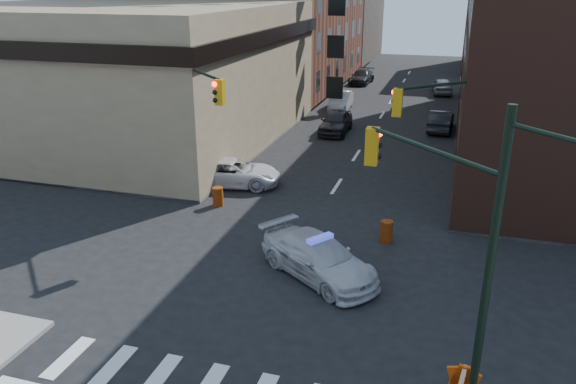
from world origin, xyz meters
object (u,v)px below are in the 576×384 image
Objects in this scene: parked_car_wnear at (336,122)px; pickup at (232,172)px; pedestrian_b at (128,172)px; barrel_bank at (218,196)px; police_car at (319,258)px; barricade_nw_a at (193,176)px; barrel_road at (386,232)px; parked_car_wfar at (341,101)px; parked_car_enear at (441,121)px; pedestrian_a at (165,176)px.

pickup is at bearing -103.92° from parked_car_wnear.
barrel_bank is at bearing 0.71° from pedestrian_b.
police_car is at bearing -40.30° from barrel_bank.
barricade_nw_a is (-1.91, -0.93, -0.09)m from pickup.
barrel_road is at bearing -2.49° from pedestrian_b.
parked_car_enear is (8.60, -5.16, -0.00)m from parked_car_wfar.
barrel_road is at bearing -71.84° from parked_car_wnear.
parked_car_wfar is 26.43m from barrel_road.
pickup is 1.07× the size of parked_car_wnear.
barrel_road is at bearing -11.77° from barrel_bank.
parked_car_wfar is 4.85× the size of barrel_road.
parked_car_wnear is 14.47m from barricade_nw_a.
pedestrian_b is at bearing -145.69° from pedestrian_a.
parked_car_enear reaches higher than pickup.
parked_car_wnear is 3.77× the size of barricade_nw_a.
pedestrian_b is (-6.64, -23.03, 0.24)m from parked_car_wfar.
barricade_nw_a is at bearing 105.02° from pedestrian_a.
parked_car_wfar is at bearing 45.08° from police_car.
police_car reaches higher than barrel_bank.
parked_car_wnear is at bearing -24.14° from pickup.
parked_car_wnear is (2.97, 12.69, 0.10)m from pickup.
parked_car_wnear reaches higher than parked_car_wfar.
pickup is at bearing 152.07° from barrel_road.
parked_car_wfar is 23.65m from pedestrian_a.
parked_car_wfar is at bearing 119.15° from pedestrian_a.
parked_car_wfar is 23.68m from barrel_bank.
parked_car_wfar is at bearing 98.27° from parked_car_wnear.
barricade_nw_a is at bearing 138.86° from barrel_bank.
parked_car_wfar is at bearing 81.22° from pedestrian_b.
parked_car_wfar reaches higher than barrel_bank.
pedestrian_b is 1.33× the size of barricade_nw_a.
police_car is at bearing -82.89° from parked_car_wfar.
barrel_road is (7.23, -25.42, -0.28)m from parked_car_wfar.
pedestrian_b is at bearing -118.46° from parked_car_wnear.
barrel_road is (8.94, -4.74, -0.25)m from pickup.
police_car reaches higher than barrel_road.
police_car is 10.88m from pickup.
parked_car_wfar reaches higher than parked_car_enear.
barrel_bank is (5.35, -0.62, -0.53)m from pedestrian_b.
pedestrian_a is (-4.37, -23.24, 0.34)m from parked_car_wfar.
police_car is 13.28m from pedestrian_b.
pedestrian_a is 2.01× the size of barrel_road.
barrel_bank is at bearing 64.91° from parked_car_enear.
parked_car_wfar reaches higher than barricade_nw_a.
parked_car_wnear is at bearing 109.52° from pedestrian_a.
parked_car_enear is 22.26m from pedestrian_a.
pickup is 3.72m from pedestrian_a.
parked_car_enear is at bearing 47.41° from barricade_nw_a.
parked_car_wnear reaches higher than barrel_road.
barricade_nw_a is at bearing -102.45° from parked_car_wfar.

